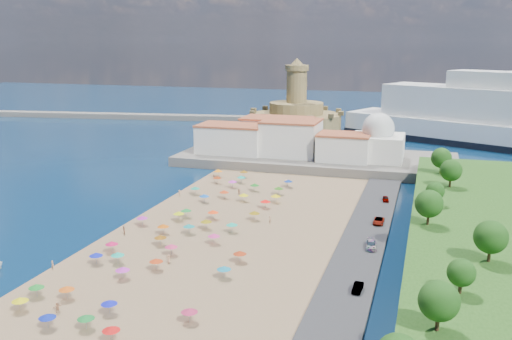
% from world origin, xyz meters
% --- Properties ---
extents(ground, '(700.00, 700.00, 0.00)m').
position_xyz_m(ground, '(0.00, 0.00, 0.00)').
color(ground, '#071938').
rests_on(ground, ground).
extents(terrace, '(90.00, 36.00, 3.00)m').
position_xyz_m(terrace, '(10.00, 73.00, 1.50)').
color(terrace, '#59544C').
rests_on(terrace, ground).
extents(jetty, '(18.00, 70.00, 2.40)m').
position_xyz_m(jetty, '(-12.00, 108.00, 1.20)').
color(jetty, '#59544C').
rests_on(jetty, ground).
extents(breakwater, '(199.03, 34.77, 2.60)m').
position_xyz_m(breakwater, '(-110.00, 153.00, 1.30)').
color(breakwater, '#59544C').
rests_on(breakwater, ground).
extents(waterfront_buildings, '(57.00, 29.00, 11.00)m').
position_xyz_m(waterfront_buildings, '(-3.05, 73.64, 7.88)').
color(waterfront_buildings, silver).
rests_on(waterfront_buildings, terrace).
extents(domed_building, '(16.00, 16.00, 15.00)m').
position_xyz_m(domed_building, '(30.00, 71.00, 8.97)').
color(domed_building, silver).
rests_on(domed_building, terrace).
extents(fortress, '(40.00, 40.00, 32.40)m').
position_xyz_m(fortress, '(-12.00, 138.00, 6.68)').
color(fortress, olive).
rests_on(fortress, ground).
extents(beach_parasols, '(30.63, 113.65, 2.20)m').
position_xyz_m(beach_parasols, '(-1.45, -10.69, 2.15)').
color(beach_parasols, gray).
rests_on(beach_parasols, beach).
extents(beachgoers, '(30.98, 100.37, 1.86)m').
position_xyz_m(beachgoers, '(-6.43, -0.15, 1.10)').
color(beachgoers, tan).
rests_on(beachgoers, beach).
extents(parked_cars, '(2.55, 79.58, 1.44)m').
position_xyz_m(parked_cars, '(36.00, -5.11, 1.38)').
color(parked_cars, gray).
rests_on(parked_cars, promenade).
extents(hillside_trees, '(16.74, 105.53, 6.79)m').
position_xyz_m(hillside_trees, '(49.18, -4.52, 9.87)').
color(hillside_trees, '#382314').
rests_on(hillside_trees, hillside).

